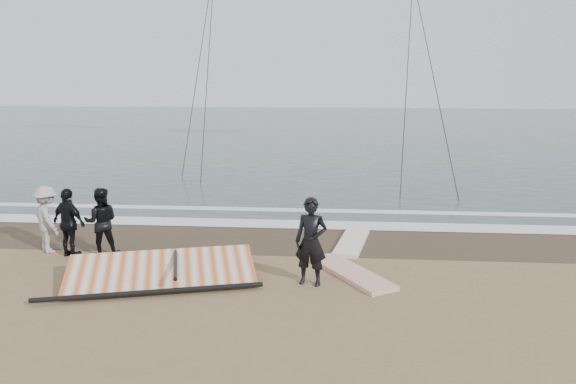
# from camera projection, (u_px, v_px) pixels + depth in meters

# --- Properties ---
(ground) EXTENTS (120.00, 120.00, 0.00)m
(ground) POSITION_uv_depth(u_px,v_px,m) (265.00, 309.00, 10.47)
(ground) COLOR #8C704C
(ground) RESTS_ON ground
(sea) EXTENTS (120.00, 54.00, 0.02)m
(sea) POSITION_uv_depth(u_px,v_px,m) (318.00, 130.00, 42.62)
(sea) COLOR #233838
(sea) RESTS_ON ground
(wet_sand) EXTENTS (120.00, 2.80, 0.01)m
(wet_sand) POSITION_uv_depth(u_px,v_px,m) (285.00, 239.00, 14.85)
(wet_sand) COLOR #4C3D2B
(wet_sand) RESTS_ON ground
(foam_near) EXTENTS (120.00, 0.90, 0.01)m
(foam_near) POSITION_uv_depth(u_px,v_px,m) (290.00, 224.00, 16.21)
(foam_near) COLOR white
(foam_near) RESTS_ON sea
(foam_far) EXTENTS (120.00, 0.45, 0.01)m
(foam_far) POSITION_uv_depth(u_px,v_px,m) (294.00, 210.00, 17.87)
(foam_far) COLOR white
(foam_far) RESTS_ON sea
(man_main) EXTENTS (0.76, 0.58, 1.85)m
(man_main) POSITION_uv_depth(u_px,v_px,m) (311.00, 241.00, 11.52)
(man_main) COLOR black
(man_main) RESTS_ON ground
(board_white) EXTENTS (1.91, 2.45, 0.10)m
(board_white) POSITION_uv_depth(u_px,v_px,m) (351.00, 273.00, 12.23)
(board_white) COLOR silver
(board_white) RESTS_ON ground
(board_cream) EXTENTS (1.04, 2.42, 0.10)m
(board_cream) POSITION_uv_depth(u_px,v_px,m) (352.00, 242.00, 14.42)
(board_cream) COLOR white
(board_cream) RESTS_ON ground
(trio_cluster) EXTENTS (2.47, 1.26, 1.66)m
(trio_cluster) POSITION_uv_depth(u_px,v_px,m) (70.00, 221.00, 13.48)
(trio_cluster) COLOR black
(trio_cluster) RESTS_ON ground
(sail_rig) EXTENTS (4.32, 2.68, 0.50)m
(sail_rig) POSITION_uv_depth(u_px,v_px,m) (161.00, 272.00, 11.87)
(sail_rig) COLOR black
(sail_rig) RESTS_ON ground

